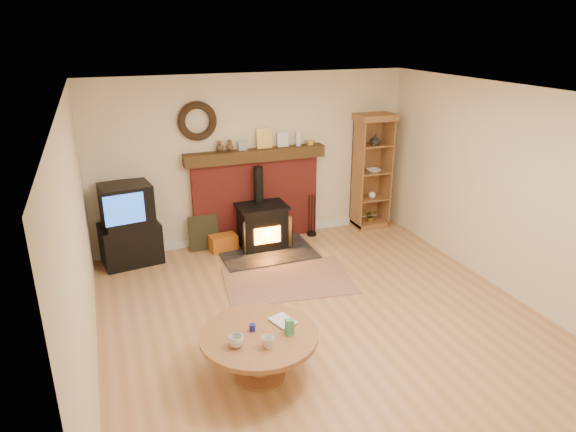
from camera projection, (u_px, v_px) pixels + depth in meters
name	position (u px, v px, depth m)	size (l,w,h in m)	color
ground	(325.00, 322.00, 5.97)	(5.50, 5.50, 0.00)	#AB7947
room_shell	(324.00, 179.00, 5.45)	(5.02, 5.52, 2.61)	beige
chimney_breast	(256.00, 191.00, 8.04)	(2.20, 0.22, 1.78)	maroon
wood_stove	(263.00, 228.00, 7.84)	(1.40, 1.00, 1.26)	black
area_rug	(288.00, 279.00, 6.96)	(1.69, 1.16, 0.01)	brown
tv_unit	(129.00, 226.00, 7.30)	(0.88, 0.67, 1.18)	black
curio_cabinet	(371.00, 172.00, 8.52)	(0.62, 0.45, 1.92)	brown
firelog_box	(223.00, 243.00, 7.83)	(0.40, 0.25, 0.25)	orange
leaning_painting	(204.00, 233.00, 7.83)	(0.45, 0.03, 0.54)	black
fire_tools	(312.00, 227.00, 8.41)	(0.16, 0.16, 0.70)	black
coffee_table	(259.00, 342.00, 4.92)	(1.14, 1.14, 0.64)	brown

